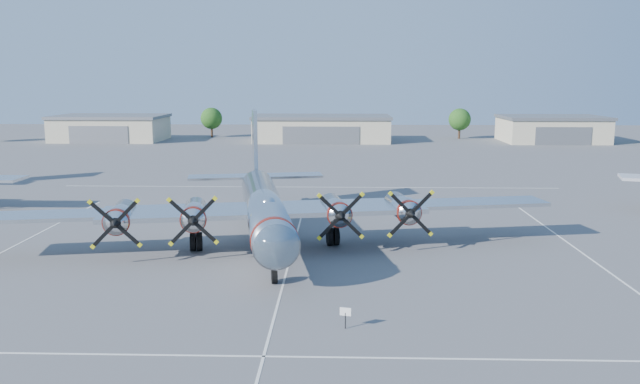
{
  "coord_description": "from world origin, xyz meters",
  "views": [
    {
      "loc": [
        3.49,
        -49.58,
        12.98
      ],
      "look_at": [
        1.91,
        4.13,
        3.2
      ],
      "focal_mm": 35.0,
      "sensor_mm": 36.0,
      "label": 1
    }
  ],
  "objects_px": {
    "hangar_west": "(111,128)",
    "tree_east": "(460,119)",
    "main_bomber_b29": "(264,241)",
    "hangar_center": "(322,128)",
    "info_placard": "(345,314)",
    "hangar_east": "(552,129)",
    "tree_west": "(211,118)"
  },
  "relations": [
    {
      "from": "main_bomber_b29",
      "to": "info_placard",
      "type": "bearing_deg",
      "value": -80.43
    },
    {
      "from": "hangar_center",
      "to": "info_placard",
      "type": "bearing_deg",
      "value": -87.77
    },
    {
      "from": "hangar_east",
      "to": "main_bomber_b29",
      "type": "height_order",
      "value": "hangar_east"
    },
    {
      "from": "hangar_center",
      "to": "main_bomber_b29",
      "type": "height_order",
      "value": "hangar_center"
    },
    {
      "from": "tree_west",
      "to": "main_bomber_b29",
      "type": "distance_m",
      "value": 93.67
    },
    {
      "from": "hangar_east",
      "to": "info_placard",
      "type": "distance_m",
      "value": 109.74
    },
    {
      "from": "hangar_center",
      "to": "main_bomber_b29",
      "type": "relative_size",
      "value": 0.63
    },
    {
      "from": "hangar_center",
      "to": "hangar_west",
      "type": "bearing_deg",
      "value": 180.0
    },
    {
      "from": "tree_west",
      "to": "main_bomber_b29",
      "type": "xyz_separation_m",
      "value": [
        22.53,
        -90.82,
        -4.22
      ]
    },
    {
      "from": "hangar_west",
      "to": "hangar_east",
      "type": "distance_m",
      "value": 93.0
    },
    {
      "from": "main_bomber_b29",
      "to": "info_placard",
      "type": "height_order",
      "value": "main_bomber_b29"
    },
    {
      "from": "tree_west",
      "to": "hangar_east",
      "type": "bearing_deg",
      "value": -6.28
    },
    {
      "from": "hangar_center",
      "to": "tree_east",
      "type": "xyz_separation_m",
      "value": [
        30.0,
        6.04,
        1.51
      ]
    },
    {
      "from": "tree_west",
      "to": "hangar_center",
      "type": "bearing_deg",
      "value": -17.82
    },
    {
      "from": "hangar_east",
      "to": "main_bomber_b29",
      "type": "distance_m",
      "value": 97.0
    },
    {
      "from": "main_bomber_b29",
      "to": "info_placard",
      "type": "distance_m",
      "value": 18.82
    },
    {
      "from": "main_bomber_b29",
      "to": "hangar_center",
      "type": "bearing_deg",
      "value": 78.01
    },
    {
      "from": "hangar_west",
      "to": "tree_east",
      "type": "relative_size",
      "value": 3.4
    },
    {
      "from": "tree_east",
      "to": "info_placard",
      "type": "bearing_deg",
      "value": -103.76
    },
    {
      "from": "tree_east",
      "to": "main_bomber_b29",
      "type": "bearing_deg",
      "value": -110.08
    },
    {
      "from": "hangar_center",
      "to": "info_placard",
      "type": "distance_m",
      "value": 100.57
    },
    {
      "from": "tree_west",
      "to": "tree_east",
      "type": "bearing_deg",
      "value": -2.08
    },
    {
      "from": "hangar_west",
      "to": "tree_east",
      "type": "bearing_deg",
      "value": 4.6
    },
    {
      "from": "hangar_west",
      "to": "main_bomber_b29",
      "type": "bearing_deg",
      "value": -62.81
    },
    {
      "from": "hangar_east",
      "to": "tree_east",
      "type": "relative_size",
      "value": 3.1
    },
    {
      "from": "tree_west",
      "to": "info_placard",
      "type": "relative_size",
      "value": 5.75
    },
    {
      "from": "tree_east",
      "to": "main_bomber_b29",
      "type": "relative_size",
      "value": 0.15
    },
    {
      "from": "hangar_center",
      "to": "tree_west",
      "type": "xyz_separation_m",
      "value": [
        -25.0,
        8.04,
        1.51
      ]
    },
    {
      "from": "hangar_east",
      "to": "main_bomber_b29",
      "type": "relative_size",
      "value": 0.46
    },
    {
      "from": "main_bomber_b29",
      "to": "info_placard",
      "type": "xyz_separation_m",
      "value": [
        6.39,
        -17.69,
        0.81
      ]
    },
    {
      "from": "tree_east",
      "to": "main_bomber_b29",
      "type": "height_order",
      "value": "tree_east"
    },
    {
      "from": "hangar_east",
      "to": "tree_east",
      "type": "xyz_separation_m",
      "value": [
        -18.0,
        6.04,
        1.51
      ]
    }
  ]
}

